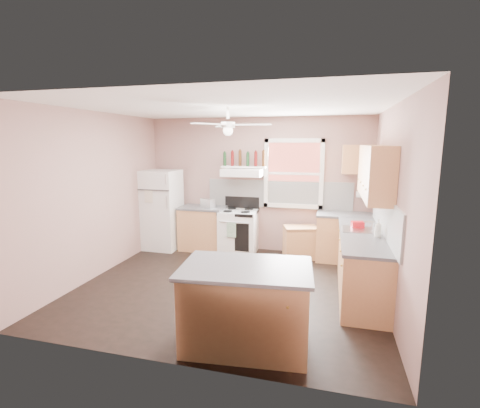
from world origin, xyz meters
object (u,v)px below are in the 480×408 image
(refrigerator, at_px, (162,210))
(toaster, at_px, (208,203))
(island, at_px, (246,307))
(stove, at_px, (239,232))
(cart, at_px, (300,242))

(refrigerator, xyz_separation_m, toaster, (0.98, 0.09, 0.17))
(toaster, height_order, island, toaster)
(island, bearing_deg, toaster, 110.98)
(toaster, bearing_deg, refrigerator, -149.59)
(refrigerator, height_order, stove, refrigerator)
(stove, distance_m, cart, 1.25)
(stove, distance_m, island, 3.28)
(stove, height_order, cart, stove)
(refrigerator, relative_size, toaster, 5.86)
(refrigerator, distance_m, cart, 2.91)
(toaster, bearing_deg, stove, 26.94)
(refrigerator, xyz_separation_m, island, (2.54, -3.03, -0.39))
(toaster, height_order, stove, toaster)
(refrigerator, bearing_deg, island, -49.30)
(stove, bearing_deg, refrigerator, -178.82)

